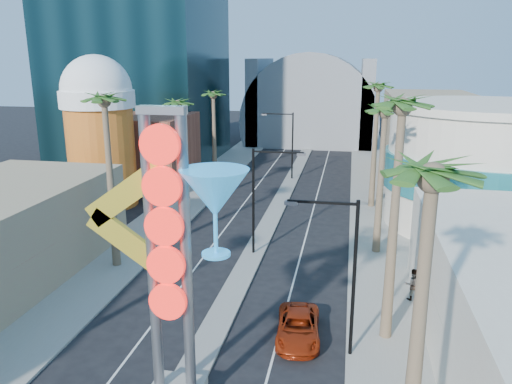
# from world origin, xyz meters

# --- Properties ---
(sidewalk_west) EXTENTS (5.00, 100.00, 0.15)m
(sidewalk_west) POSITION_xyz_m (-9.50, 35.00, 0.07)
(sidewalk_west) COLOR gray
(sidewalk_west) RESTS_ON ground
(sidewalk_east) EXTENTS (5.00, 100.00, 0.15)m
(sidewalk_east) POSITION_xyz_m (9.50, 35.00, 0.07)
(sidewalk_east) COLOR gray
(sidewalk_east) RESTS_ON ground
(median) EXTENTS (1.60, 84.00, 0.15)m
(median) POSITION_xyz_m (0.00, 38.00, 0.07)
(median) COLOR gray
(median) RESTS_ON ground
(brick_filler_west) EXTENTS (10.00, 10.00, 8.00)m
(brick_filler_west) POSITION_xyz_m (-16.00, 38.00, 4.00)
(brick_filler_west) COLOR brown
(brick_filler_west) RESTS_ON ground
(filler_east) EXTENTS (10.00, 20.00, 10.00)m
(filler_east) POSITION_xyz_m (16.00, 48.00, 5.00)
(filler_east) COLOR tan
(filler_east) RESTS_ON ground
(beer_mug) EXTENTS (7.00, 7.00, 14.50)m
(beer_mug) POSITION_xyz_m (-17.00, 30.00, 7.84)
(beer_mug) COLOR #D5521C
(beer_mug) RESTS_ON ground
(turquoise_building) EXTENTS (16.60, 16.60, 10.60)m
(turquoise_building) POSITION_xyz_m (18.00, 30.00, 5.25)
(turquoise_building) COLOR beige
(turquoise_building) RESTS_ON ground
(canopy) EXTENTS (22.00, 16.00, 22.00)m
(canopy) POSITION_xyz_m (0.00, 72.00, 4.31)
(canopy) COLOR slate
(canopy) RESTS_ON ground
(neon_sign) EXTENTS (6.53, 2.60, 12.55)m
(neon_sign) POSITION_xyz_m (0.82, 2.96, 7.31)
(neon_sign) COLOR gray
(neon_sign) RESTS_ON ground
(streetlight_0) EXTENTS (3.79, 0.25, 8.00)m
(streetlight_0) POSITION_xyz_m (0.55, 20.00, 4.88)
(streetlight_0) COLOR black
(streetlight_0) RESTS_ON ground
(streetlight_1) EXTENTS (3.79, 0.25, 8.00)m
(streetlight_1) POSITION_xyz_m (-0.55, 44.00, 4.88)
(streetlight_1) COLOR black
(streetlight_1) RESTS_ON ground
(streetlight_2) EXTENTS (3.45, 0.25, 8.00)m
(streetlight_2) POSITION_xyz_m (6.72, 8.00, 4.83)
(streetlight_2) COLOR black
(streetlight_2) RESTS_ON ground
(palm_1) EXTENTS (2.40, 2.40, 12.70)m
(palm_1) POSITION_xyz_m (-9.00, 16.00, 10.82)
(palm_1) COLOR brown
(palm_1) RESTS_ON ground
(palm_2) EXTENTS (2.40, 2.40, 11.20)m
(palm_2) POSITION_xyz_m (-9.00, 30.00, 9.48)
(palm_2) COLOR brown
(palm_2) RESTS_ON ground
(palm_3) EXTENTS (2.40, 2.40, 11.20)m
(palm_3) POSITION_xyz_m (-9.00, 42.00, 9.48)
(palm_3) COLOR brown
(palm_3) RESTS_ON ground
(palm_4) EXTENTS (2.40, 2.40, 12.20)m
(palm_4) POSITION_xyz_m (9.00, 0.00, 10.38)
(palm_4) COLOR brown
(palm_4) RESTS_ON ground
(palm_5) EXTENTS (2.40, 2.40, 13.20)m
(palm_5) POSITION_xyz_m (9.00, 10.00, 11.27)
(palm_5) COLOR brown
(palm_5) RESTS_ON ground
(palm_6) EXTENTS (2.40, 2.40, 11.70)m
(palm_6) POSITION_xyz_m (9.00, 22.00, 9.93)
(palm_6) COLOR brown
(palm_6) RESTS_ON ground
(palm_7) EXTENTS (2.40, 2.40, 12.70)m
(palm_7) POSITION_xyz_m (9.00, 34.00, 10.82)
(palm_7) COLOR brown
(palm_7) RESTS_ON ground
(red_pickup) EXTENTS (2.59, 4.93, 1.32)m
(red_pickup) POSITION_xyz_m (4.52, 9.11, 0.66)
(red_pickup) COLOR #96260B
(red_pickup) RESTS_ON ground
(pedestrian_b) EXTENTS (1.04, 0.85, 1.97)m
(pedestrian_b) POSITION_xyz_m (10.78, 14.45, 1.13)
(pedestrian_b) COLOR gray
(pedestrian_b) RESTS_ON sidewalk_east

